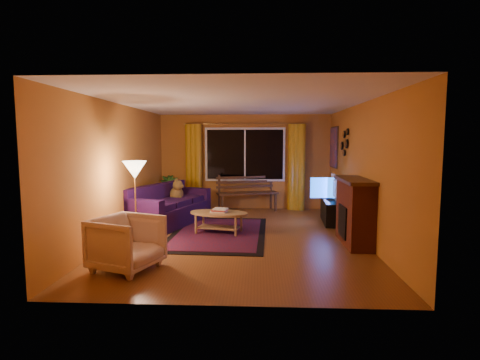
{
  "coord_description": "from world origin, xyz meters",
  "views": [
    {
      "loc": [
        0.35,
        -6.94,
        1.81
      ],
      "look_at": [
        0.0,
        0.3,
        1.05
      ],
      "focal_mm": 28.0,
      "sensor_mm": 36.0,
      "label": 1
    }
  ],
  "objects_px": {
    "bench": "(247,202)",
    "floor_lamp": "(136,204)",
    "tv_console": "(332,212)",
    "coffee_table": "(219,223)",
    "sofa": "(170,205)",
    "armchair": "(127,240)"
  },
  "relations": [
    {
      "from": "bench",
      "to": "floor_lamp",
      "type": "bearing_deg",
      "value": -136.96
    },
    {
      "from": "tv_console",
      "to": "coffee_table",
      "type": "bearing_deg",
      "value": -151.78
    },
    {
      "from": "sofa",
      "to": "coffee_table",
      "type": "xyz_separation_m",
      "value": [
        1.15,
        -0.74,
        -0.22
      ]
    },
    {
      "from": "bench",
      "to": "sofa",
      "type": "xyz_separation_m",
      "value": [
        -1.64,
        -1.63,
        0.2
      ]
    },
    {
      "from": "coffee_table",
      "to": "sofa",
      "type": "bearing_deg",
      "value": 147.1
    },
    {
      "from": "floor_lamp",
      "to": "tv_console",
      "type": "distance_m",
      "value": 4.29
    },
    {
      "from": "sofa",
      "to": "armchair",
      "type": "xyz_separation_m",
      "value": [
        0.07,
        -2.87,
        -0.01
      ]
    },
    {
      "from": "bench",
      "to": "coffee_table",
      "type": "xyz_separation_m",
      "value": [
        -0.49,
        -2.37,
        -0.02
      ]
    },
    {
      "from": "bench",
      "to": "tv_console",
      "type": "bearing_deg",
      "value": -51.74
    },
    {
      "from": "coffee_table",
      "to": "tv_console",
      "type": "relative_size",
      "value": 0.97
    },
    {
      "from": "armchair",
      "to": "coffee_table",
      "type": "distance_m",
      "value": 2.39
    },
    {
      "from": "coffee_table",
      "to": "armchair",
      "type": "bearing_deg",
      "value": -116.81
    },
    {
      "from": "tv_console",
      "to": "armchair",
      "type": "bearing_deg",
      "value": -133.44
    },
    {
      "from": "sofa",
      "to": "armchair",
      "type": "relative_size",
      "value": 2.54
    },
    {
      "from": "bench",
      "to": "sofa",
      "type": "relative_size",
      "value": 0.73
    },
    {
      "from": "bench",
      "to": "floor_lamp",
      "type": "xyz_separation_m",
      "value": [
        -1.82,
        -3.3,
        0.5
      ]
    },
    {
      "from": "sofa",
      "to": "floor_lamp",
      "type": "relative_size",
      "value": 1.45
    },
    {
      "from": "armchair",
      "to": "sofa",
      "type": "bearing_deg",
      "value": 22.07
    },
    {
      "from": "bench",
      "to": "coffee_table",
      "type": "relative_size",
      "value": 1.35
    },
    {
      "from": "coffee_table",
      "to": "tv_console",
      "type": "distance_m",
      "value": 2.65
    },
    {
      "from": "armchair",
      "to": "tv_console",
      "type": "height_order",
      "value": "armchair"
    },
    {
      "from": "armchair",
      "to": "coffee_table",
      "type": "height_order",
      "value": "armchair"
    }
  ]
}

